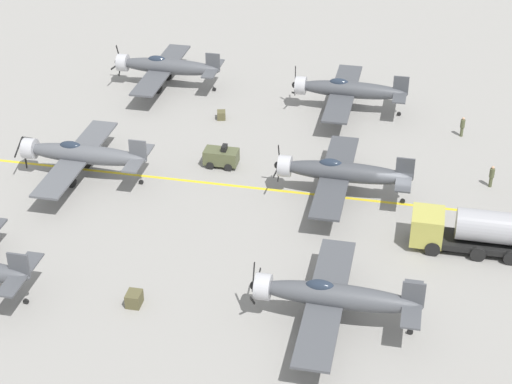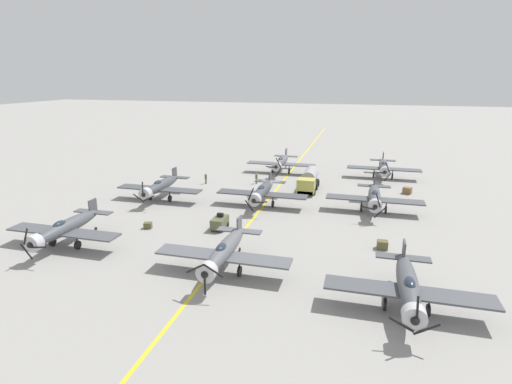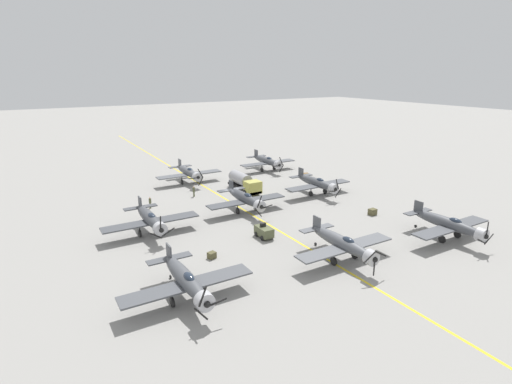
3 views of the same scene
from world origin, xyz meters
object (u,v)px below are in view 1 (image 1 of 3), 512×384
airplane_far_center (81,154)px  tow_tractor (221,157)px  airplane_mid_right (347,90)px  ground_crew_walking (492,176)px  fuel_tanker (473,230)px  airplane_far_right (165,67)px  airplane_mid_left (332,296)px  supply_crate_outboard (134,299)px  airplane_mid_center (340,172)px  supply_crate_mid_lane (221,115)px  ground_crew_inspecting (462,126)px

airplane_far_center → tow_tractor: size_ratio=4.62×
airplane_mid_right → ground_crew_walking: (-10.63, -11.96, -1.07)m
tow_tractor → fuel_tanker: bearing=-112.0°
fuel_tanker → airplane_far_right: bearing=52.5°
airplane_mid_left → supply_crate_outboard: bearing=97.3°
airplane_mid_center → supply_crate_mid_lane: bearing=65.1°
airplane_mid_right → supply_crate_mid_lane: size_ratio=14.25×
airplane_mid_left → fuel_tanker: airplane_mid_left is taller
airplane_far_center → airplane_mid_left: size_ratio=1.00×
ground_crew_walking → airplane_far_right: bearing=66.8°
airplane_far_right → airplane_mid_right: bearing=-105.8°
fuel_tanker → ground_crew_walking: size_ratio=4.65×
airplane_far_right → airplane_mid_left: bearing=-157.6°
airplane_far_center → airplane_mid_right: airplane_mid_right is taller
airplane_mid_center → supply_crate_outboard: (-15.03, 10.43, -1.58)m
airplane_mid_left → tow_tractor: size_ratio=4.62×
airplane_mid_left → airplane_mid_center: bearing=9.2°
airplane_mid_center → airplane_mid_right: 14.38m
supply_crate_mid_lane → supply_crate_outboard: (-25.63, -1.02, 0.08)m
airplane_mid_right → tow_tractor: 14.35m
airplane_far_right → ground_crew_walking: bearing=-123.3°
fuel_tanker → supply_crate_outboard: (-10.10, 19.71, -1.08)m
airplane_far_center → ground_crew_walking: size_ratio=6.98×
airplane_mid_left → ground_crew_inspecting: bearing=-11.8°
ground_crew_inspecting → supply_crate_outboard: 32.70m
tow_tractor → ground_crew_walking: size_ratio=1.51×
fuel_tanker → supply_crate_mid_lane: fuel_tanker is taller
airplane_far_right → ground_crew_walking: airplane_far_right is taller
ground_crew_inspecting → airplane_mid_center: bearing=143.3°
airplane_mid_left → airplane_far_center: bearing=61.5°
tow_tractor → supply_crate_outboard: size_ratio=2.50×
ground_crew_inspecting → supply_crate_mid_lane: ground_crew_inspecting is taller
tow_tractor → airplane_mid_left: bearing=-147.6°
airplane_mid_center → supply_crate_outboard: 18.36m
ground_crew_inspecting → ground_crew_walking: bearing=-164.8°
tow_tractor → supply_crate_outboard: 17.70m
ground_crew_walking → supply_crate_mid_lane: 23.25m
airplane_far_right → supply_crate_outboard: bearing=-176.3°
airplane_far_right → tow_tractor: 15.93m
airplane_mid_right → tow_tractor: size_ratio=4.62×
fuel_tanker → tow_tractor: fuel_tanker is taller
supply_crate_outboard → ground_crew_inspecting: bearing=-35.6°
ground_crew_inspecting → airplane_far_right: bearing=80.5°
airplane_far_center → airplane_mid_left: airplane_mid_left is taller
airplane_far_center → airplane_mid_left: bearing=-123.2°
tow_tractor → supply_crate_mid_lane: tow_tractor is taller
airplane_mid_right → ground_crew_walking: size_ratio=6.98×
ground_crew_walking → airplane_mid_left: bearing=152.4°
ground_crew_walking → supply_crate_outboard: bearing=131.5°
airplane_far_center → supply_crate_outboard: size_ratio=11.53×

